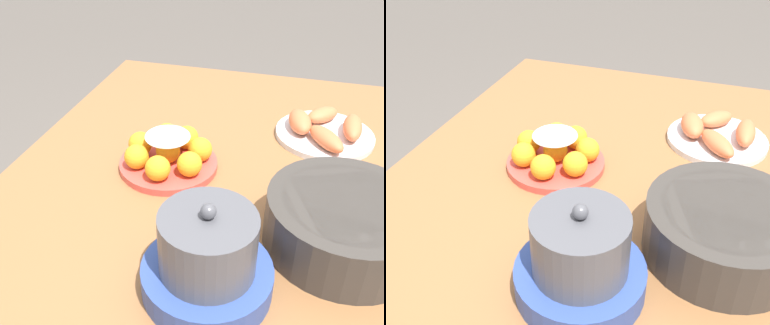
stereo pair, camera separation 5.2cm
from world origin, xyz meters
TOP-DOWN VIEW (x-y plane):
  - dining_table at (0.00, 0.00)m, footprint 1.30×0.95m
  - cake_plate at (-0.05, -0.12)m, footprint 0.22×0.22m
  - serving_bowl at (0.10, 0.25)m, footprint 0.28×0.28m
  - seafood_platter at (-0.28, 0.21)m, footprint 0.25×0.24m
  - warming_pot at (0.26, 0.04)m, footprint 0.21×0.21m

SIDE VIEW (x-z plane):
  - dining_table at x=0.00m, z-range 0.27..0.98m
  - seafood_platter at x=-0.28m, z-range 0.70..0.76m
  - cake_plate at x=-0.05m, z-range 0.70..0.79m
  - serving_bowl at x=0.10m, z-range 0.72..0.81m
  - warming_pot at x=0.26m, z-range 0.69..0.86m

